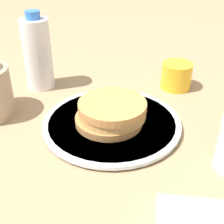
{
  "coord_description": "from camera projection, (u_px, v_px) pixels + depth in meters",
  "views": [
    {
      "loc": [
        -0.13,
        -0.49,
        0.35
      ],
      "look_at": [
        0.0,
        0.01,
        0.03
      ],
      "focal_mm": 50.0,
      "sensor_mm": 36.0,
      "label": 1
    }
  ],
  "objects": [
    {
      "name": "water_bottle_near",
      "position": [
        38.0,
        53.0,
        0.73
      ],
      "size": [
        0.07,
        0.07,
        0.18
      ],
      "color": "white",
      "rests_on": "ground_plane"
    },
    {
      "name": "plate",
      "position": [
        112.0,
        123.0,
        0.62
      ],
      "size": [
        0.27,
        0.27,
        0.01
      ],
      "color": "silver",
      "rests_on": "ground_plane"
    },
    {
      "name": "pancake_stack",
      "position": [
        111.0,
        112.0,
        0.6
      ],
      "size": [
        0.14,
        0.13,
        0.04
      ],
      "color": "#B07843",
      "rests_on": "plate"
    },
    {
      "name": "ground_plane",
      "position": [
        114.0,
        130.0,
        0.61
      ],
      "size": [
        4.0,
        4.0,
        0.0
      ],
      "primitive_type": "plane",
      "color": "#9E7F5B"
    },
    {
      "name": "juice_glass",
      "position": [
        176.0,
        76.0,
        0.75
      ],
      "size": [
        0.07,
        0.07,
        0.06
      ],
      "color": "yellow",
      "rests_on": "ground_plane"
    }
  ]
}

